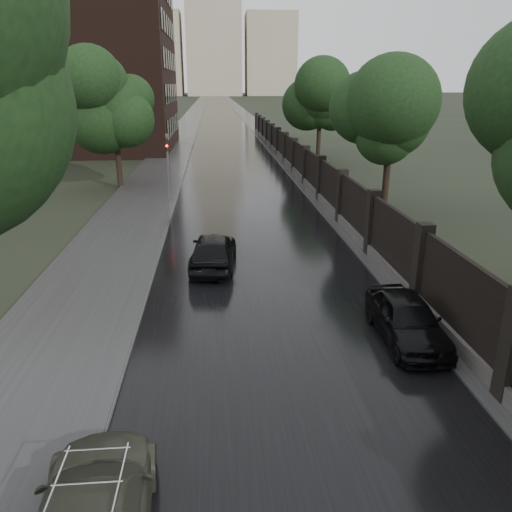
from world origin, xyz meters
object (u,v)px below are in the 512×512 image
Objects in this scene: tree_left_far at (114,107)px; tree_right_c at (320,105)px; hatchback_left at (213,250)px; car_right_near at (407,319)px; tree_right_b at (391,119)px; traffic_light at (168,163)px.

tree_right_c is (15.50, 10.00, -0.29)m from tree_left_far.
tree_left_far is 17.73m from hatchback_left.
car_right_near is (11.40, -22.12, -4.60)m from tree_left_far.
tree_left_far is 1.05× the size of tree_right_b.
hatchback_left is (6.20, -15.97, -4.55)m from tree_left_far.
traffic_light is 1.07× the size of car_right_near.
tree_right_c is 27.91m from hatchback_left.
tree_right_c is at bearing 90.00° from tree_right_b.
tree_right_b is at bearing -90.00° from tree_right_c.
tree_left_far is 1.83× the size of hatchback_left.
tree_left_far is 6.84m from traffic_light.
tree_left_far reaches higher than hatchback_left.
tree_left_far is at bearing -147.17° from tree_right_c.
tree_right_c is 1.87× the size of car_right_near.
tree_right_b reaches higher than traffic_light.
traffic_light is at bearing -128.18° from tree_right_c.
tree_right_c reaches higher than car_right_near.
car_right_near is (-4.10, -14.12, -4.31)m from tree_right_b.
tree_right_c is at bearing 51.82° from traffic_light.
tree_left_far is at bearing -63.55° from hatchback_left.
tree_left_far reaches higher than car_right_near.
tree_left_far is 1.05× the size of tree_right_c.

